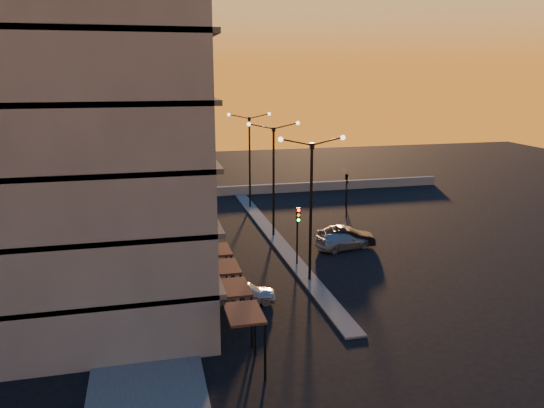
{
  "coord_description": "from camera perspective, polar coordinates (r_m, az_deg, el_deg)",
  "views": [
    {
      "loc": [
        -10.0,
        -31.02,
        13.28
      ],
      "look_at": [
        -1.32,
        5.05,
        4.05
      ],
      "focal_mm": 35.0,
      "sensor_mm": 36.0,
      "label": 1
    }
  ],
  "objects": [
    {
      "name": "streetlamp_far",
      "position": [
        52.55,
        -2.43,
        5.54
      ],
      "size": [
        4.32,
        0.32,
        9.51
      ],
      "color": "black",
      "rests_on": "ground"
    },
    {
      "name": "streetlamp_near",
      "position": [
        33.48,
        4.22,
        0.65
      ],
      "size": [
        4.32,
        0.32,
        9.51
      ],
      "color": "black",
      "rests_on": "ground"
    },
    {
      "name": "traffic_light_main",
      "position": [
        36.83,
        2.79,
        -2.44
      ],
      "size": [
        0.28,
        0.44,
        4.25
      ],
      "color": "black",
      "rests_on": "ground"
    },
    {
      "name": "streetlamp_mid",
      "position": [
        42.91,
        0.17,
        3.64
      ],
      "size": [
        4.32,
        0.32,
        9.51
      ],
      "color": "black",
      "rests_on": "ground"
    },
    {
      "name": "signal_east_a",
      "position": [
        49.79,
        8.04,
        0.65
      ],
      "size": [
        0.13,
        0.16,
        3.6
      ],
      "color": "black",
      "rests_on": "ground"
    },
    {
      "name": "parapet",
      "position": [
        59.65,
        -1.61,
        1.59
      ],
      "size": [
        44.0,
        0.5,
        1.0
      ],
      "primitive_type": "cube",
      "color": "slate",
      "rests_on": "ground"
    },
    {
      "name": "car_sedan",
      "position": [
        42.15,
        7.99,
        -3.5
      ],
      "size": [
        4.65,
        2.36,
        1.46
      ],
      "primitive_type": "imported",
      "rotation": [
        0.0,
        0.0,
        1.38
      ],
      "color": "black",
      "rests_on": "ground"
    },
    {
      "name": "ground",
      "position": [
        35.19,
        4.06,
        -8.24
      ],
      "size": [
        120.0,
        120.0,
        0.0
      ],
      "primitive_type": "plane",
      "color": "black",
      "rests_on": "ground"
    },
    {
      "name": "median",
      "position": [
        44.24,
        0.16,
        -3.42
      ],
      "size": [
        1.2,
        36.0,
        0.12
      ],
      "primitive_type": "cube",
      "color": "#51514F",
      "rests_on": "ground"
    },
    {
      "name": "building",
      "position": [
        31.33,
        -21.22,
        10.53
      ],
      "size": [
        14.35,
        17.08,
        25.0
      ],
      "color": "slate",
      "rests_on": "ground"
    },
    {
      "name": "car_wagon",
      "position": [
        41.38,
        7.69,
        -3.94
      ],
      "size": [
        4.75,
        2.69,
        1.3
      ],
      "primitive_type": "imported",
      "rotation": [
        0.0,
        0.0,
        1.78
      ],
      "color": "#999CA0",
      "rests_on": "ground"
    },
    {
      "name": "sidewalk_west",
      "position": [
        37.43,
        -13.51,
        -7.12
      ],
      "size": [
        5.0,
        40.0,
        0.12
      ],
      "primitive_type": "cube",
      "color": "#51514F",
      "rests_on": "ground"
    },
    {
      "name": "car_hatchback",
      "position": [
        31.8,
        -2.92,
        -9.51
      ],
      "size": [
        3.82,
        1.96,
        1.24
      ],
      "primitive_type": "imported",
      "rotation": [
        0.0,
        0.0,
        1.43
      ],
      "color": "silver",
      "rests_on": "ground"
    },
    {
      "name": "signal_east_b",
      "position": [
        53.73,
        8.02,
        2.9
      ],
      "size": [
        0.42,
        1.99,
        3.6
      ],
      "color": "black",
      "rests_on": "ground"
    }
  ]
}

